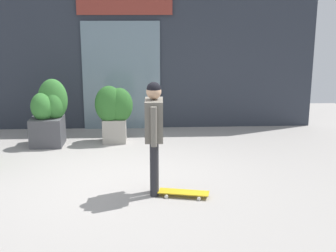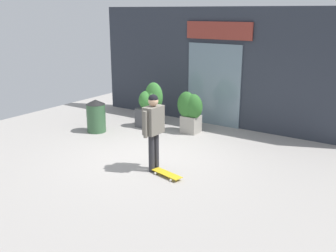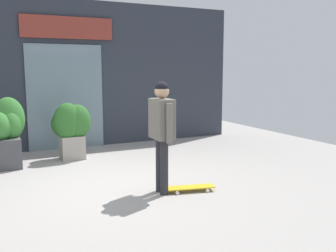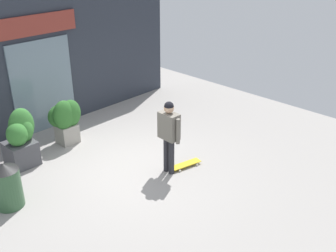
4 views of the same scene
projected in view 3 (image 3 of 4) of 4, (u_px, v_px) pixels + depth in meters
The scene contains 6 objects.
ground_plane at pixel (117, 186), 6.21m from camera, with size 12.00×12.00×0.00m, color #9E9993.
building_facade at pixel (70, 75), 9.06m from camera, with size 8.59×0.31×3.51m.
skateboarder at pixel (162, 125), 5.70m from camera, with size 0.27×0.64×1.71m.
skateboard at pixel (191, 187), 5.92m from camera, with size 0.78×0.37×0.08m.
planter_box_left at pixel (70, 127), 7.95m from camera, with size 0.80×0.62×1.21m.
planter_box_right at pixel (5, 133), 7.28m from camera, with size 0.75×0.64×1.36m.
Camera 3 is at (-1.85, -5.76, 1.90)m, focal length 40.51 mm.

